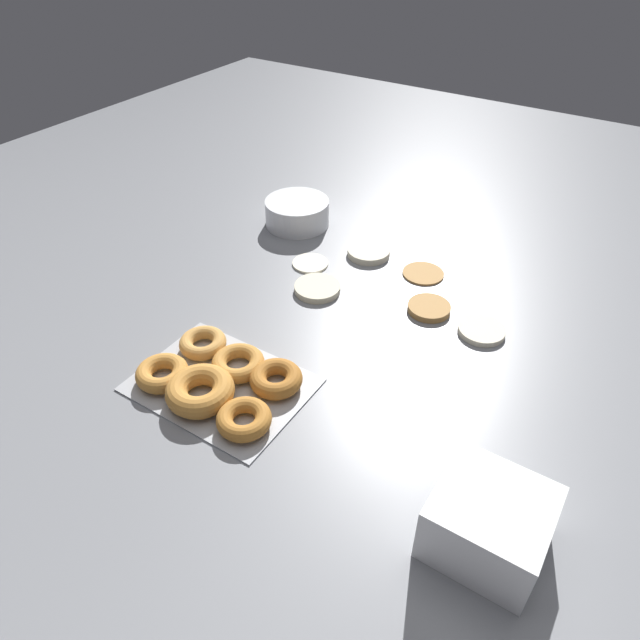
{
  "coord_description": "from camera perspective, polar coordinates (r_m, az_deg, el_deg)",
  "views": [
    {
      "loc": [
        0.39,
        -0.8,
        0.72
      ],
      "look_at": [
        -0.07,
        -0.08,
        0.04
      ],
      "focal_mm": 32.0,
      "sensor_mm": 36.0,
      "label": 1
    }
  ],
  "objects": [
    {
      "name": "batter_bowl",
      "position": [
        1.47,
        -2.3,
        10.68
      ],
      "size": [
        0.16,
        0.16,
        0.07
      ],
      "color": "white",
      "rests_on": "ground_plane"
    },
    {
      "name": "pancake_2",
      "position": [
        1.23,
        -0.27,
        3.21
      ],
      "size": [
        0.1,
        0.1,
        0.01
      ],
      "primitive_type": "cylinder",
      "color": "beige",
      "rests_on": "ground_plane"
    },
    {
      "name": "pancake_3",
      "position": [
        1.36,
        4.88,
        6.79
      ],
      "size": [
        0.1,
        0.1,
        0.02
      ],
      "primitive_type": "cylinder",
      "color": "beige",
      "rests_on": "ground_plane"
    },
    {
      "name": "pancake_0",
      "position": [
        1.32,
        -0.97,
        5.79
      ],
      "size": [
        0.08,
        0.08,
        0.01
      ],
      "primitive_type": "cylinder",
      "color": "silver",
      "rests_on": "ground_plane"
    },
    {
      "name": "pancake_5",
      "position": [
        1.31,
        10.29,
        4.68
      ],
      "size": [
        0.09,
        0.09,
        0.01
      ],
      "primitive_type": "cylinder",
      "color": "#B27F42",
      "rests_on": "ground_plane"
    },
    {
      "name": "pancake_1",
      "position": [
        1.16,
        15.85,
        -1.0
      ],
      "size": [
        0.09,
        0.09,
        0.01
      ],
      "primitive_type": "cylinder",
      "color": "beige",
      "rests_on": "ground_plane"
    },
    {
      "name": "pancake_4",
      "position": [
        1.2,
        10.85,
        1.19
      ],
      "size": [
        0.09,
        0.09,
        0.01
      ],
      "primitive_type": "cylinder",
      "color": "#B27F42",
      "rests_on": "ground_plane"
    },
    {
      "name": "container_stack",
      "position": [
        0.82,
        16.51,
        -18.84
      ],
      "size": [
        0.15,
        0.14,
        0.1
      ],
      "color": "white",
      "rests_on": "ground_plane"
    },
    {
      "name": "donut_tray",
      "position": [
        1.01,
        -10.13,
        -5.96
      ],
      "size": [
        0.3,
        0.22,
        0.04
      ],
      "color": "#ADAFB5",
      "rests_on": "ground_plane"
    },
    {
      "name": "ground_plane",
      "position": [
        1.14,
        5.38,
        -0.62
      ],
      "size": [
        3.0,
        3.0,
        0.0
      ],
      "primitive_type": "plane",
      "color": "gray"
    }
  ]
}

